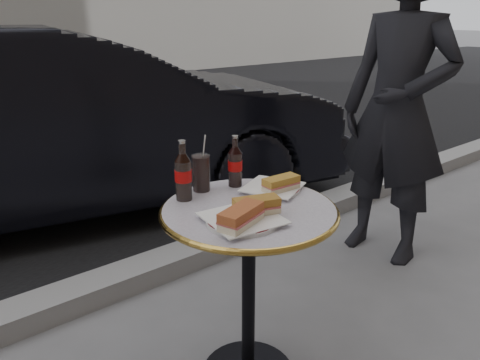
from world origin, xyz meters
TOP-DOWN VIEW (x-y plane):
  - curb at (0.00, 0.90)m, footprint 40.00×0.20m
  - bistro_table at (0.00, 0.00)m, footprint 0.62×0.62m
  - plate_left at (-0.09, -0.08)m, footprint 0.30×0.30m
  - plate_right at (0.18, 0.07)m, footprint 0.26×0.26m
  - sandwich_left_a at (-0.13, -0.12)m, footprint 0.18×0.12m
  - sandwich_left_b at (-0.04, -0.08)m, footprint 0.16×0.12m
  - sandwich_right at (0.18, 0.03)m, footprint 0.14×0.07m
  - cola_bottle_left at (-0.13, 0.21)m, footprint 0.07×0.07m
  - cola_bottle_right at (0.10, 0.20)m, footprint 0.07×0.07m
  - cola_glass at (-0.03, 0.24)m, footprint 0.08×0.08m
  - parked_car at (0.16, 2.10)m, footprint 2.20×4.10m
  - pedestrian at (1.31, 0.30)m, footprint 0.50×0.68m

SIDE VIEW (x-z plane):
  - curb at x=0.00m, z-range -0.01..0.11m
  - bistro_table at x=0.00m, z-range 0.00..0.73m
  - parked_car at x=0.16m, z-range 0.00..1.28m
  - plate_right at x=0.18m, z-range 0.73..0.74m
  - plate_left at x=-0.09m, z-range 0.73..0.75m
  - sandwich_right at x=0.18m, z-range 0.74..0.79m
  - sandwich_left_b at x=-0.04m, z-range 0.75..0.80m
  - sandwich_left_a at x=-0.13m, z-range 0.75..0.80m
  - cola_glass at x=-0.03m, z-range 0.73..0.87m
  - cola_bottle_right at x=0.10m, z-range 0.73..0.93m
  - cola_bottle_left at x=-0.13m, z-range 0.73..0.95m
  - pedestrian at x=1.31m, z-range 0.00..1.72m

